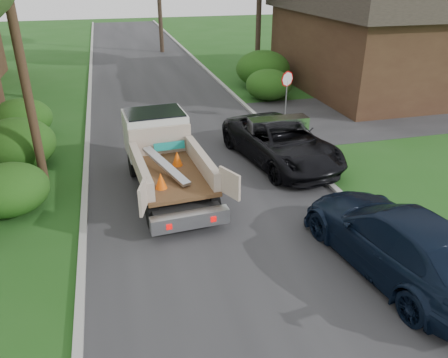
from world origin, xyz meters
TOP-DOWN VIEW (x-y plane):
  - ground at (0.00, 0.00)m, footprint 120.00×120.00m
  - road at (0.00, 10.00)m, footprint 8.00×90.00m
  - side_street at (12.00, 9.00)m, footprint 16.00×7.00m
  - curb_left at (-4.10, 10.00)m, footprint 0.20×90.00m
  - curb_right at (4.10, 10.00)m, footprint 0.20×90.00m
  - stop_sign at (5.20, 9.00)m, footprint 0.71×0.32m
  - utility_pole at (-5.48, 4.98)m, footprint 2.42×1.25m
  - house_right at (13.00, 14.00)m, footprint 9.72×12.96m
  - hedge_left_a at (-6.20, 3.00)m, footprint 2.34×2.34m
  - hedge_left_b at (-6.50, 6.50)m, footprint 2.86×2.86m
  - hedge_left_c at (-6.80, 10.00)m, footprint 2.60×2.60m
  - hedge_right_a at (5.80, 13.00)m, footprint 2.60×2.60m
  - hedge_right_b at (6.50, 16.00)m, footprint 3.38×3.38m
  - flatbed_truck at (-1.42, 3.90)m, footprint 2.84×6.06m
  - black_pickup at (3.20, 4.50)m, footprint 3.63×6.18m
  - navy_suv at (3.47, -2.50)m, footprint 3.05×6.03m

SIDE VIEW (x-z plane):
  - ground at x=0.00m, z-range 0.00..0.00m
  - road at x=0.00m, z-range -0.01..0.01m
  - side_street at x=12.00m, z-range 0.00..0.02m
  - curb_left at x=-4.10m, z-range 0.00..0.12m
  - curb_right at x=4.10m, z-range 0.00..0.12m
  - hedge_left_a at x=-6.20m, z-range 0.00..1.53m
  - black_pickup at x=3.20m, z-range 0.00..1.62m
  - navy_suv at x=3.47m, z-range 0.00..1.68m
  - hedge_left_c at x=-6.80m, z-range 0.00..1.70m
  - hedge_right_a at x=5.80m, z-range 0.00..1.70m
  - hedge_left_b at x=-6.50m, z-range 0.00..1.87m
  - hedge_right_b at x=6.50m, z-range 0.00..2.21m
  - flatbed_truck at x=-1.42m, z-range 0.10..2.34m
  - stop_sign at x=5.20m, z-range 0.54..3.02m
  - house_right at x=13.00m, z-range 0.06..6.26m
  - utility_pole at x=-5.48m, z-range 0.17..10.17m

